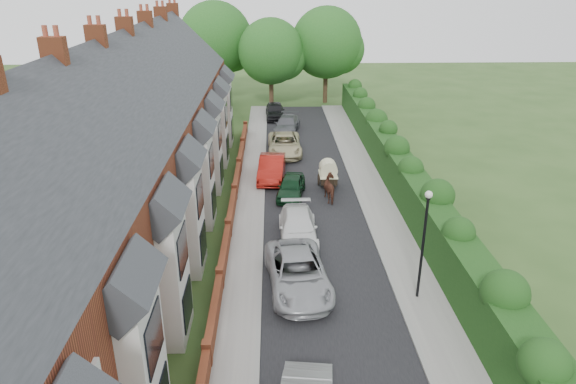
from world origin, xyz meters
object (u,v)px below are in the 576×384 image
car_red (272,168)px  lamppost (424,232)px  car_black (275,111)px  car_white (298,227)px  car_green (291,187)px  car_beige (285,144)px  horse (331,188)px  horse_cart (328,172)px  car_silver_b (298,273)px  car_grey (287,124)px

car_red → lamppost: bearing=-62.4°
car_red → car_black: car_red is taller
car_white → car_black: car_black is taller
car_green → car_beige: 8.66m
car_red → horse: size_ratio=2.55×
car_beige → car_green: bearing=-89.3°
car_beige → car_white: bearing=-89.3°
car_black → horse_cart: 18.62m
car_silver_b → car_red: (-1.17, 13.69, 0.01)m
car_silver_b → car_beige: car_silver_b is taller
car_silver_b → horse_cart: (2.58, 11.91, 0.32)m
car_white → horse: size_ratio=2.58×
car_black → horse_cart: (3.41, -18.30, 0.34)m
car_white → horse: (2.36, 5.18, 0.09)m
lamppost → car_black: (-6.05, 31.21, -2.52)m
car_silver_b → car_beige: 19.20m
car_white → car_beige: size_ratio=0.89×
car_white → horse: bearing=65.2°
car_white → car_red: 9.14m
car_silver_b → car_red: size_ratio=1.17×
horse → horse_cart: horse_cart is taller
car_beige → horse: size_ratio=2.91×
car_black → horse: horse is taller
car_white → horse_cart: bearing=71.6°
lamppost → car_grey: lamppost is taller
car_red → car_beige: bearing=83.4°
horse_cart → car_green: bearing=-151.4°
lamppost → horse_cart: 13.35m
car_beige → lamppost: bearing=-75.8°
horse_cart → car_grey: bearing=100.0°
car_black → horse_cart: bearing=-81.3°
car_silver_b → car_grey: size_ratio=1.16×
horse → lamppost: bearing=92.6°
car_silver_b → car_white: size_ratio=1.15×
car_black → car_red: bearing=-93.0°
car_red → car_grey: 11.69m
car_green → horse_cart: horse_cart is taller
lamppost → car_beige: 21.05m
car_beige → horse_cart: horse_cart is taller
car_red → car_beige: car_red is taller
lamppost → car_white: 7.98m
car_beige → car_red: bearing=-101.4°
car_grey → car_beige: bearing=-83.9°
car_green → horse_cart: 2.89m
car_beige → car_black: 11.03m
car_red → horse: 5.38m
car_grey → car_white: bearing=-80.5°
car_black → car_beige: bearing=-88.3°
lamppost → horse_cart: bearing=101.6°
lamppost → car_silver_b: lamppost is taller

